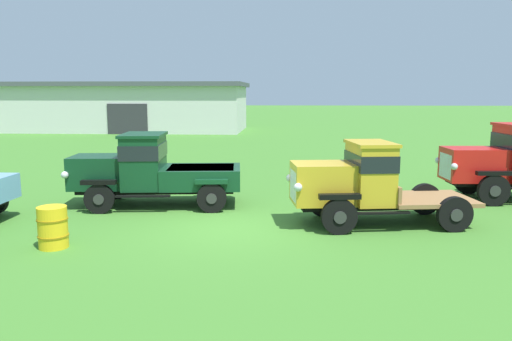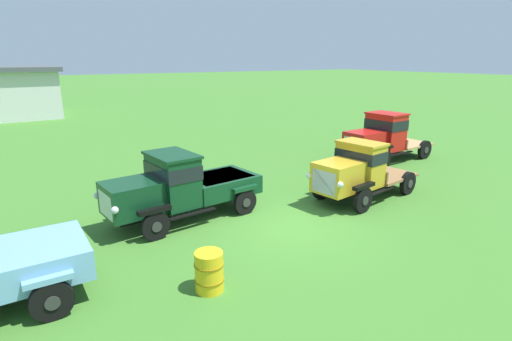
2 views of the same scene
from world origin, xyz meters
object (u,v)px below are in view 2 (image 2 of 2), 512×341
Objects in this scene: oil_drum_beside_row at (209,272)px; vintage_truck_far_side at (381,137)px; vintage_truck_second_in_line at (180,186)px; vintage_truck_midrow_center at (356,171)px.

vintage_truck_far_side is at bearing 25.41° from oil_drum_beside_row.
vintage_truck_second_in_line reaches higher than vintage_truck_midrow_center.
vintage_truck_far_side is (10.72, 1.50, 0.16)m from vintage_truck_second_in_line.
vintage_truck_far_side is at bearing 7.95° from vintage_truck_second_in_line.
oil_drum_beside_row is (-6.74, -2.36, -0.62)m from vintage_truck_midrow_center.
vintage_truck_second_in_line is 4.25m from oil_drum_beside_row.
vintage_truck_second_in_line is 10.82m from vintage_truck_far_side.
vintage_truck_second_in_line is 1.07× the size of vintage_truck_midrow_center.
vintage_truck_second_in_line is at bearing -172.05° from vintage_truck_far_side.
vintage_truck_second_in_line is at bearing 163.27° from vintage_truck_midrow_center.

